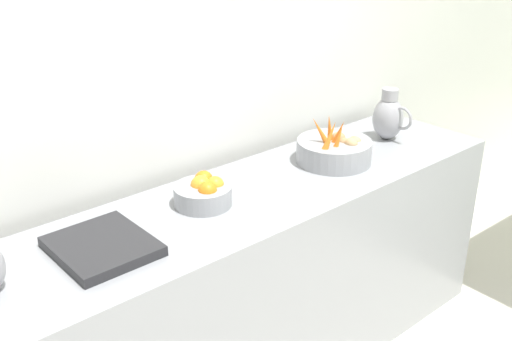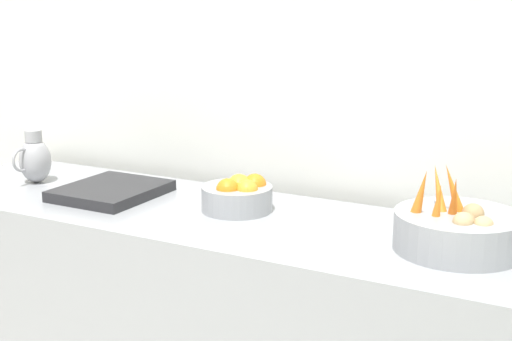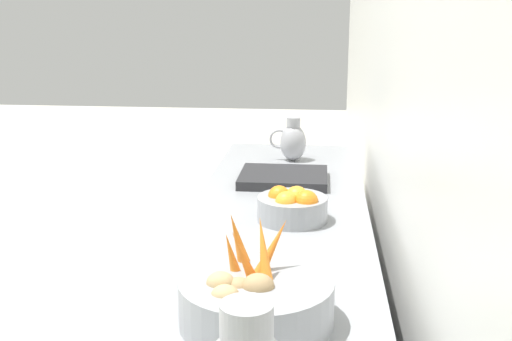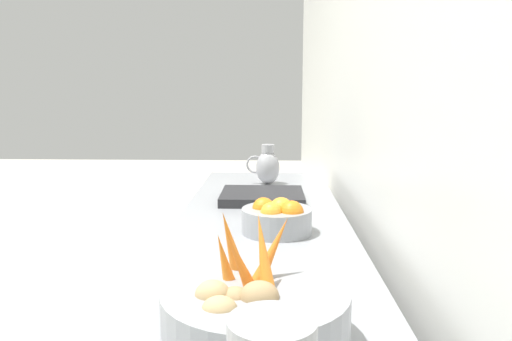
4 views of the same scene
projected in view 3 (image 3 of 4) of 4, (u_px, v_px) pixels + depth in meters
tile_wall_left at (466, 40)px, 1.24m from camera, size 0.10×9.10×3.00m
vegetable_colander at (255, 299)px, 1.38m from camera, size 0.34×0.34×0.23m
orange_bowl at (292, 206)px, 2.04m from camera, size 0.23×0.23×0.12m
metal_pitcher_short at (293, 141)px, 2.83m from camera, size 0.16×0.12×0.19m
counter_sink_basin at (284, 177)px, 2.50m from camera, size 0.34×0.30×0.04m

